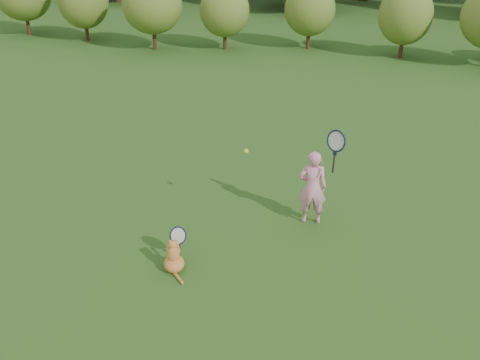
# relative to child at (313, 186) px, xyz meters

# --- Properties ---
(ground) EXTENTS (100.00, 100.00, 0.00)m
(ground) POSITION_rel_child_xyz_m (-1.39, -0.90, -0.67)
(ground) COLOR #205116
(ground) RESTS_ON ground
(shrub_row) EXTENTS (28.00, 3.00, 2.80)m
(shrub_row) POSITION_rel_child_xyz_m (-1.39, 12.10, 0.73)
(shrub_row) COLOR #536B21
(shrub_row) RESTS_ON ground
(child) EXTENTS (0.73, 0.44, 1.92)m
(child) POSITION_rel_child_xyz_m (0.00, 0.00, 0.00)
(child) COLOR pink
(child) RESTS_ON ground
(cat) EXTENTS (0.47, 0.72, 0.68)m
(cat) POSITION_rel_child_xyz_m (-1.78, -1.76, -0.41)
(cat) COLOR #C46B25
(cat) RESTS_ON ground
(tennis_ball) EXTENTS (0.08, 0.08, 0.08)m
(tennis_ball) POSITION_rel_child_xyz_m (-1.08, -0.11, 0.56)
(tennis_ball) COLOR #C2E61B
(tennis_ball) RESTS_ON ground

